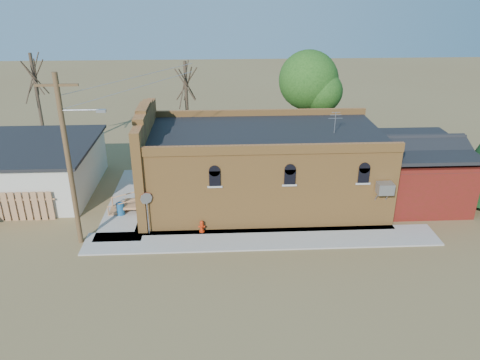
{
  "coord_description": "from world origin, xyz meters",
  "views": [
    {
      "loc": [
        -0.84,
        -20.73,
        13.06
      ],
      "look_at": [
        0.42,
        3.5,
        2.4
      ],
      "focal_mm": 35.0,
      "sensor_mm": 36.0,
      "label": 1
    }
  ],
  "objects_px": {
    "utility_pole": "(69,158)",
    "stop_sign": "(147,202)",
    "fire_hydrant": "(202,226)",
    "trash_barrel": "(121,209)",
    "brick_bar": "(258,167)"
  },
  "relations": [
    {
      "from": "utility_pole",
      "to": "trash_barrel",
      "type": "relative_size",
      "value": 12.48
    },
    {
      "from": "stop_sign",
      "to": "trash_barrel",
      "type": "height_order",
      "value": "stop_sign"
    },
    {
      "from": "brick_bar",
      "to": "stop_sign",
      "type": "distance_m",
      "value": 7.31
    },
    {
      "from": "brick_bar",
      "to": "fire_hydrant",
      "type": "xyz_separation_m",
      "value": [
        -3.41,
        -3.7,
        -1.92
      ]
    },
    {
      "from": "fire_hydrant",
      "to": "stop_sign",
      "type": "height_order",
      "value": "stop_sign"
    },
    {
      "from": "utility_pole",
      "to": "trash_barrel",
      "type": "bearing_deg",
      "value": 61.89
    },
    {
      "from": "brick_bar",
      "to": "stop_sign",
      "type": "height_order",
      "value": "brick_bar"
    },
    {
      "from": "brick_bar",
      "to": "trash_barrel",
      "type": "relative_size",
      "value": 22.74
    },
    {
      "from": "utility_pole",
      "to": "stop_sign",
      "type": "xyz_separation_m",
      "value": [
        3.49,
        0.6,
        -2.81
      ]
    },
    {
      "from": "utility_pole",
      "to": "stop_sign",
      "type": "relative_size",
      "value": 3.67
    },
    {
      "from": "fire_hydrant",
      "to": "trash_barrel",
      "type": "bearing_deg",
      "value": 175.72
    },
    {
      "from": "utility_pole",
      "to": "trash_barrel",
      "type": "height_order",
      "value": "utility_pole"
    },
    {
      "from": "utility_pole",
      "to": "fire_hydrant",
      "type": "xyz_separation_m",
      "value": [
        6.37,
        0.6,
        -4.36
      ]
    },
    {
      "from": "fire_hydrant",
      "to": "utility_pole",
      "type": "bearing_deg",
      "value": -153.43
    },
    {
      "from": "fire_hydrant",
      "to": "stop_sign",
      "type": "xyz_separation_m",
      "value": [
        -2.88,
        0.0,
        1.55
      ]
    }
  ]
}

